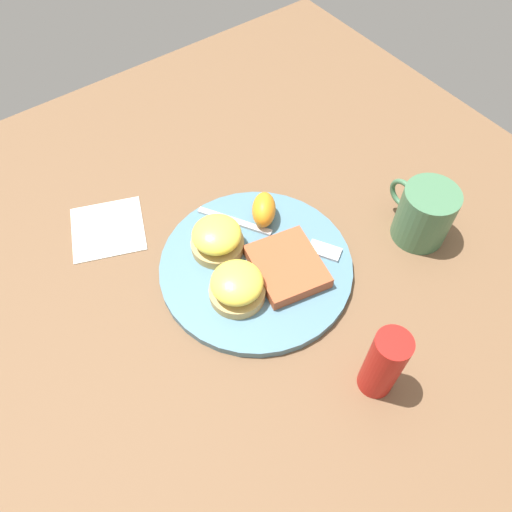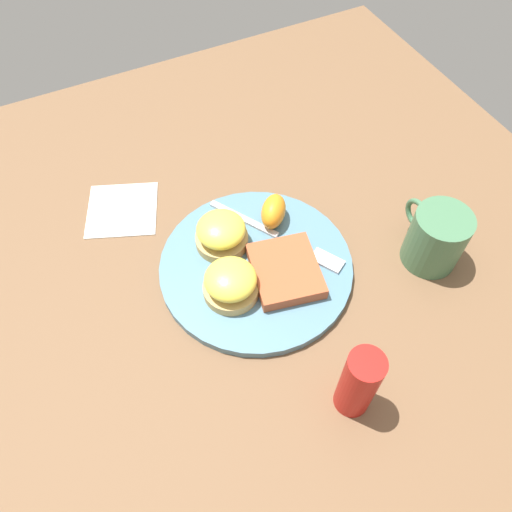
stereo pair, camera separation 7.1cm
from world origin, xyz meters
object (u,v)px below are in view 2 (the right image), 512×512
sandwich_benedict_left (221,233)px  orange_wedge (273,211)px  sandwich_benedict_right (231,283)px  fork (283,238)px  condiment_bottle (359,383)px  hashbrown_patty (286,271)px  cup (436,238)px

sandwich_benedict_left → orange_wedge: 0.09m
sandwich_benedict_left → sandwich_benedict_right: bearing=164.6°
sandwich_benedict_left → orange_wedge: (0.00, -0.09, -0.00)m
sandwich_benedict_right → fork: size_ratio=0.38×
orange_wedge → fork: orange_wedge is taller
sandwich_benedict_left → orange_wedge: sandwich_benedict_left is taller
orange_wedge → sandwich_benedict_left: bearing=93.1°
orange_wedge → condiment_bottle: (-0.29, 0.04, 0.02)m
hashbrown_patty → condiment_bottle: condiment_bottle is taller
condiment_bottle → orange_wedge: bearing=-7.9°
hashbrown_patty → sandwich_benedict_right: bearing=84.5°
orange_wedge → condiment_bottle: size_ratio=0.50×
orange_wedge → cup: cup is taller
orange_wedge → fork: (-0.04, 0.00, -0.02)m
sandwich_benedict_left → sandwich_benedict_right: (-0.08, 0.02, 0.00)m
cup → sandwich_benedict_left: bearing=60.9°
fork → cup: size_ratio=1.84×
sandwich_benedict_right → orange_wedge: 0.14m
sandwich_benedict_left → condiment_bottle: condiment_bottle is taller
condiment_bottle → hashbrown_patty: bearing=-2.9°
hashbrown_patty → fork: size_ratio=0.51×
condiment_bottle → fork: bearing=-8.2°
sandwich_benedict_left → condiment_bottle: bearing=-170.4°
sandwich_benedict_left → cup: 0.31m
hashbrown_patty → orange_wedge: orange_wedge is taller
sandwich_benedict_right → cup: size_ratio=0.70×
orange_wedge → sandwich_benedict_right: bearing=128.4°
sandwich_benedict_left → cup: (-0.15, -0.27, 0.01)m
fork → condiment_bottle: (-0.25, 0.04, 0.04)m
hashbrown_patty → cup: bearing=-105.4°
fork → condiment_bottle: condiment_bottle is taller
orange_wedge → cup: size_ratio=0.54×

